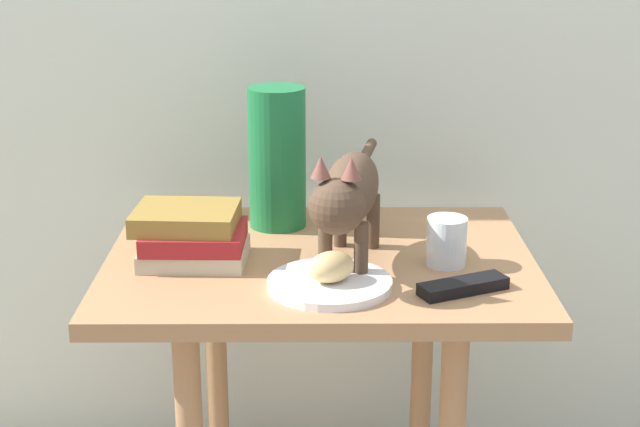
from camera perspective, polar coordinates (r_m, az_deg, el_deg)
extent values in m
cube|color=#9E724C|center=(1.73, 0.00, -3.00)|extent=(0.76, 0.57, 0.03)
cylinder|color=#9E724C|center=(2.06, -6.09, -8.79)|extent=(0.04, 0.04, 0.58)
cylinder|color=#9E724C|center=(2.06, 6.01, -8.76)|extent=(0.04, 0.04, 0.58)
cylinder|color=white|center=(1.58, 0.57, -4.14)|extent=(0.20, 0.20, 0.01)
ellipsoid|color=#E0BC7A|center=(1.57, 0.66, -3.15)|extent=(0.10, 0.09, 0.05)
cylinder|color=#4C3828|center=(1.60, 2.43, -2.25)|extent=(0.02, 0.02, 0.10)
cylinder|color=#4C3828|center=(1.61, 0.31, -2.13)|extent=(0.02, 0.02, 0.10)
cylinder|color=#4C3828|center=(1.75, 3.14, -0.46)|extent=(0.02, 0.02, 0.10)
cylinder|color=#4C3828|center=(1.76, 1.20, -0.35)|extent=(0.02, 0.02, 0.10)
ellipsoid|color=#4C3828|center=(1.66, 1.84, 1.50)|extent=(0.14, 0.27, 0.11)
sphere|color=#4C3828|center=(1.51, 1.00, 0.43)|extent=(0.09, 0.09, 0.09)
cone|color=brown|center=(1.49, 1.85, 2.67)|extent=(0.03, 0.03, 0.03)
cone|color=brown|center=(1.50, 0.18, 2.75)|extent=(0.03, 0.03, 0.03)
cylinder|color=#4C3828|center=(1.85, 2.75, 3.56)|extent=(0.05, 0.16, 0.02)
cube|color=#BCB299|center=(1.71, -7.39, -2.36)|extent=(0.19, 0.15, 0.03)
cube|color=maroon|center=(1.70, -7.39, -1.37)|extent=(0.18, 0.15, 0.03)
cube|color=olive|center=(1.69, -7.88, -0.24)|extent=(0.18, 0.15, 0.03)
cylinder|color=#196B38|center=(1.85, -2.54, 3.29)|extent=(0.11, 0.11, 0.27)
cylinder|color=silver|center=(1.68, 7.44, -1.64)|extent=(0.07, 0.07, 0.08)
cylinder|color=silver|center=(1.69, 7.41, -2.29)|extent=(0.06, 0.06, 0.04)
cube|color=black|center=(1.58, 8.41, -4.25)|extent=(0.15, 0.10, 0.02)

